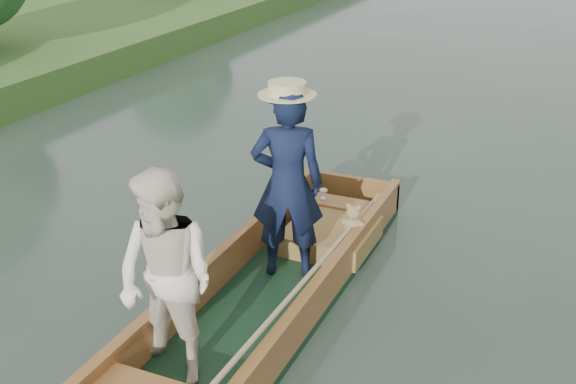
% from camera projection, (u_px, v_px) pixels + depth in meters
% --- Properties ---
extents(ground, '(120.00, 120.00, 0.00)m').
position_uv_depth(ground, '(261.00, 314.00, 6.44)').
color(ground, '#283D30').
rests_on(ground, ground).
extents(punt, '(1.23, 5.00, 1.94)m').
position_uv_depth(punt, '(246.00, 257.00, 6.10)').
color(punt, '#13321C').
rests_on(punt, ground).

